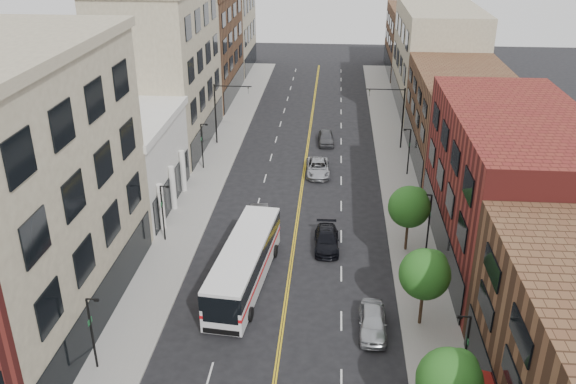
% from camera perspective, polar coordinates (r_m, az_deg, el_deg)
% --- Properties ---
extents(sidewalk_left, '(4.00, 110.00, 0.15)m').
position_cam_1_polar(sidewalk_left, '(62.49, -7.94, 0.42)').
color(sidewalk_left, gray).
rests_on(sidewalk_left, ground).
extents(sidewalk_right, '(4.00, 110.00, 0.15)m').
position_cam_1_polar(sidewalk_right, '(61.51, 10.59, -0.19)').
color(sidewalk_right, gray).
rests_on(sidewalk_right, ground).
extents(bldg_l_tanoffice, '(10.00, 22.00, 18.00)m').
position_cam_1_polar(bldg_l_tanoffice, '(42.44, -24.12, -0.59)').
color(bldg_l_tanoffice, gray).
rests_on(bldg_l_tanoffice, ground).
extents(bldg_l_white, '(10.00, 14.00, 8.00)m').
position_cam_1_polar(bldg_l_white, '(59.35, -15.58, 2.48)').
color(bldg_l_white, silver).
rests_on(bldg_l_white, ground).
extents(bldg_l_far_a, '(10.00, 20.00, 18.00)m').
position_cam_1_polar(bldg_l_far_a, '(73.28, -11.71, 11.20)').
color(bldg_l_far_a, gray).
rests_on(bldg_l_far_a, ground).
extents(bldg_l_far_b, '(10.00, 20.00, 15.00)m').
position_cam_1_polar(bldg_l_far_b, '(92.53, -8.31, 13.28)').
color(bldg_l_far_b, brown).
rests_on(bldg_l_far_b, ground).
extents(bldg_l_far_c, '(10.00, 16.00, 20.00)m').
position_cam_1_polar(bldg_l_far_c, '(109.49, -6.34, 16.48)').
color(bldg_l_far_c, gray).
rests_on(bldg_l_far_c, ground).
extents(bldg_r_mid, '(10.00, 22.00, 12.00)m').
position_cam_1_polar(bldg_r_mid, '(50.61, 20.13, 0.37)').
color(bldg_r_mid, maroon).
rests_on(bldg_r_mid, ground).
extents(bldg_r_far_a, '(10.00, 20.00, 10.00)m').
position_cam_1_polar(bldg_r_far_a, '(70.08, 15.90, 6.74)').
color(bldg_r_far_a, brown).
rests_on(bldg_r_far_a, ground).
extents(bldg_r_far_b, '(10.00, 22.00, 14.00)m').
position_cam_1_polar(bldg_r_far_b, '(89.58, 13.69, 12.14)').
color(bldg_r_far_b, gray).
rests_on(bldg_r_far_b, ground).
extents(bldg_r_far_c, '(10.00, 18.00, 11.00)m').
position_cam_1_polar(bldg_r_far_c, '(109.28, 12.12, 13.69)').
color(bldg_r_far_c, brown).
rests_on(bldg_r_far_c, ground).
extents(tree_r_1, '(3.40, 3.40, 5.59)m').
position_cam_1_polar(tree_r_1, '(33.29, 15.01, -16.53)').
color(tree_r_1, black).
rests_on(tree_r_1, sidewalk_right).
extents(tree_r_2, '(3.40, 3.40, 5.59)m').
position_cam_1_polar(tree_r_2, '(41.22, 12.79, -7.36)').
color(tree_r_2, black).
rests_on(tree_r_2, sidewalk_right).
extents(tree_r_3, '(3.40, 3.40, 5.59)m').
position_cam_1_polar(tree_r_3, '(49.91, 11.37, -1.25)').
color(tree_r_3, black).
rests_on(tree_r_3, sidewalk_right).
extents(lamp_l_1, '(0.81, 0.55, 5.05)m').
position_cam_1_polar(lamp_l_1, '(39.03, -17.86, -12.13)').
color(lamp_l_1, black).
rests_on(lamp_l_1, sidewalk_left).
extents(lamp_l_2, '(0.81, 0.55, 5.05)m').
position_cam_1_polar(lamp_l_2, '(51.87, -11.62, -1.65)').
color(lamp_l_2, black).
rests_on(lamp_l_2, sidewalk_left).
extents(lamp_l_3, '(0.81, 0.55, 5.05)m').
position_cam_1_polar(lamp_l_3, '(66.11, -8.01, 4.52)').
color(lamp_l_3, black).
rests_on(lamp_l_3, sidewalk_left).
extents(lamp_r_1, '(0.81, 0.55, 5.05)m').
position_cam_1_polar(lamp_r_1, '(37.28, 16.25, -13.85)').
color(lamp_r_1, black).
rests_on(lamp_r_1, sidewalk_right).
extents(lamp_r_2, '(0.81, 0.55, 5.05)m').
position_cam_1_polar(lamp_r_2, '(50.57, 13.03, -2.52)').
color(lamp_r_2, black).
rests_on(lamp_r_2, sidewalk_right).
extents(lamp_r_3, '(0.81, 0.55, 5.05)m').
position_cam_1_polar(lamp_r_3, '(65.10, 11.23, 3.95)').
color(lamp_r_3, black).
rests_on(lamp_r_3, sidewalk_right).
extents(signal_mast_left, '(4.49, 0.18, 7.20)m').
position_cam_1_polar(signal_mast_left, '(72.87, -6.26, 7.94)').
color(signal_mast_left, black).
rests_on(signal_mast_left, sidewalk_left).
extents(signal_mast_right, '(4.49, 0.18, 7.20)m').
position_cam_1_polar(signal_mast_right, '(72.01, 10.16, 7.49)').
color(signal_mast_right, black).
rests_on(signal_mast_right, sidewalk_right).
extents(city_bus, '(4.15, 13.28, 3.36)m').
position_cam_1_polar(city_bus, '(45.65, -4.10, -6.53)').
color(city_bus, silver).
rests_on(city_bus, ground).
extents(car_parked_far, '(1.95, 4.65, 1.57)m').
position_cam_1_polar(car_parked_far, '(41.84, 7.92, -11.93)').
color(car_parked_far, '#A5A9AD').
rests_on(car_parked_far, ground).
extents(car_lane_behind, '(2.20, 4.88, 1.56)m').
position_cam_1_polar(car_lane_behind, '(54.89, -2.71, -2.15)').
color(car_lane_behind, '#57575D').
rests_on(car_lane_behind, ground).
extents(car_lane_a, '(2.18, 5.02, 1.44)m').
position_cam_1_polar(car_lane_a, '(51.01, 3.63, -4.49)').
color(car_lane_a, black).
rests_on(car_lane_a, ground).
extents(car_lane_b, '(2.79, 5.49, 1.49)m').
position_cam_1_polar(car_lane_b, '(65.05, 2.82, 2.29)').
color(car_lane_b, '#A9ACB1').
rests_on(car_lane_b, ground).
extents(car_lane_c, '(2.12, 4.65, 1.55)m').
position_cam_1_polar(car_lane_c, '(73.91, 3.57, 5.12)').
color(car_lane_c, '#48484D').
rests_on(car_lane_c, ground).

